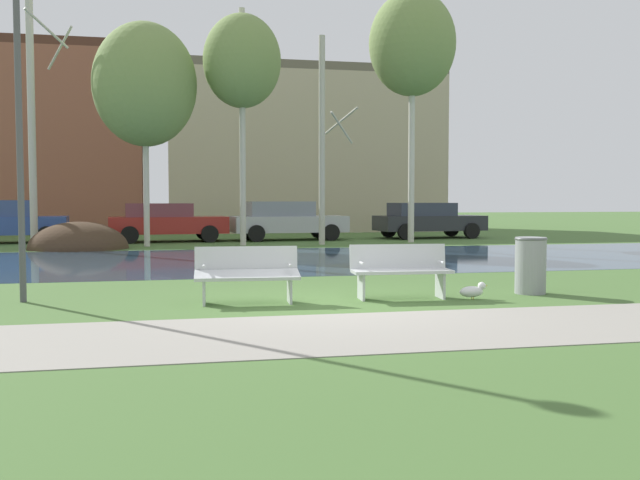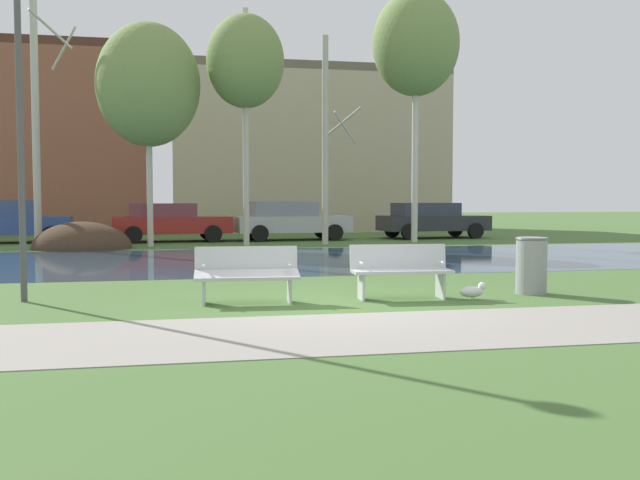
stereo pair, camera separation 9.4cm
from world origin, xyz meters
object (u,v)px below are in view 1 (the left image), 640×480
parked_van_nearest_blue (7,221)px  bench_right (401,269)px  bench_left (247,273)px  streetlamp (17,48)px  trash_bin (530,264)px  seagull (473,291)px  parked_sedan_second_red (166,221)px  parked_hatch_third_silver (286,220)px  parked_wagon_fourth_dark (427,219)px

parked_van_nearest_blue → bench_right: bearing=-60.7°
bench_left → bench_right: (2.48, -0.00, 0.00)m
bench_left → parked_van_nearest_blue: bearing=112.4°
bench_left → parked_van_nearest_blue: (-6.94, 16.82, 0.34)m
streetlamp → parked_van_nearest_blue: streetlamp is taller
trash_bin → seagull: bearing=-161.0°
trash_bin → streetlamp: bearing=174.9°
parked_sedan_second_red → parked_hatch_third_silver: 4.63m
trash_bin → parked_van_nearest_blue: (-11.79, 16.71, 0.31)m
bench_left → streetlamp: (-3.41, 0.86, 3.45)m
trash_bin → parked_wagon_fourth_dark: (4.45, 16.70, 0.27)m
streetlamp → parked_sedan_second_red: streetlamp is taller
trash_bin → parked_van_nearest_blue: 20.45m
bench_left → bench_right: bearing=-0.0°
bench_right → parked_sedan_second_red: bearing=102.8°
trash_bin → parked_sedan_second_red: bearing=110.5°
trash_bin → parked_sedan_second_red: 17.45m
parked_van_nearest_blue → parked_wagon_fourth_dark: 16.24m
seagull → parked_van_nearest_blue: (-10.55, 17.13, 0.68)m
bench_left → parked_van_nearest_blue: 18.20m
bench_left → parked_sedan_second_red: size_ratio=0.37×
seagull → streetlamp: size_ratio=0.08×
parked_sedan_second_red → bench_left: bearing=-85.6°
bench_right → bench_left: bearing=180.0°
parked_van_nearest_blue → parked_sedan_second_red: size_ratio=0.93×
seagull → parked_sedan_second_red: (-4.87, 16.77, 0.64)m
seagull → parked_wagon_fourth_dark: (5.69, 17.12, 0.64)m
bench_right → trash_bin: trash_bin is taller
bench_left → streetlamp: size_ratio=0.27×
bench_left → trash_bin: trash_bin is taller
parked_hatch_third_silver → trash_bin: bearing=-84.9°
bench_right → parked_wagon_fourth_dark: size_ratio=0.36×
seagull → trash_bin: bearing=19.0°
bench_left → trash_bin: (4.84, 0.12, 0.03)m
parked_hatch_third_silver → seagull: bearing=-89.2°
bench_left → streetlamp: 4.92m
seagull → parked_hatch_third_silver: bearing=90.8°
streetlamp → parked_van_nearest_blue: 16.64m
trash_bin → parked_sedan_second_red: size_ratio=0.22×
parked_van_nearest_blue → parked_sedan_second_red: (5.68, -0.36, -0.04)m
streetlamp → parked_hatch_third_silver: size_ratio=1.30×
bench_left → streetlamp: bearing=165.9°
bench_right → parked_hatch_third_silver: parked_hatch_third_silver is taller
streetlamp → parked_hatch_third_silver: 17.43m
parked_sedan_second_red → parked_wagon_fourth_dark: 10.56m
seagull → parked_wagon_fourth_dark: 18.05m
bench_left → bench_right: same height
parked_sedan_second_red → bench_right: bearing=-77.2°
bench_left → bench_right: 2.48m
parked_hatch_third_silver → parked_wagon_fourth_dark: (5.93, 0.19, -0.02)m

